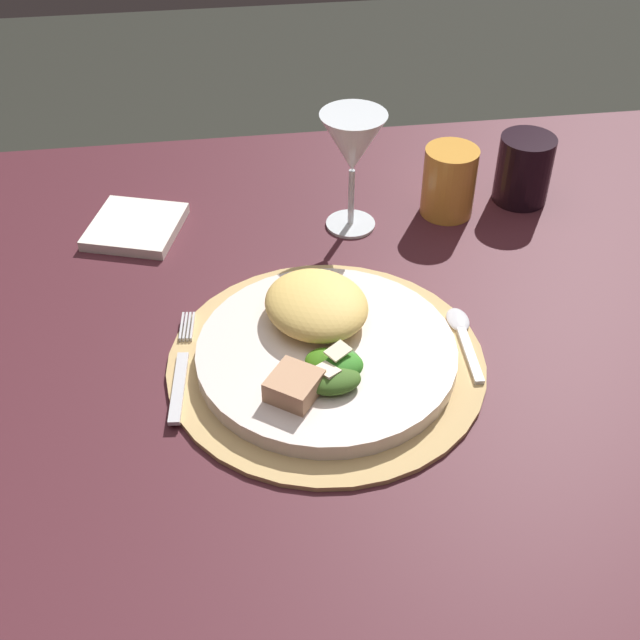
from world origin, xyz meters
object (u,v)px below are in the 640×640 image
at_px(dinner_plate, 326,354).
at_px(spoon, 462,331).
at_px(amber_tumbler, 449,182).
at_px(dark_tumbler, 524,169).
at_px(napkin, 136,227).
at_px(wine_glass, 353,146).
at_px(fork, 181,370).
at_px(dining_table, 364,402).

xyz_separation_m(dinner_plate, spoon, (0.16, 0.02, -0.01)).
bearing_deg(amber_tumbler, dark_tumbler, 9.52).
distance_m(napkin, wine_glass, 0.30).
distance_m(fork, amber_tumbler, 0.45).
height_order(napkin, dark_tumbler, dark_tumbler).
distance_m(wine_glass, dark_tumbler, 0.25).
height_order(spoon, napkin, napkin).
distance_m(dining_table, fork, 0.28).
relative_size(dining_table, dinner_plate, 5.13).
distance_m(dinner_plate, amber_tumbler, 0.34).
relative_size(dinner_plate, wine_glass, 1.74).
relative_size(dining_table, napkin, 12.55).
bearing_deg(dinner_plate, dark_tumbler, 43.22).
xyz_separation_m(napkin, wine_glass, (0.28, -0.02, 0.11)).
distance_m(wine_glass, amber_tumbler, 0.15).
height_order(fork, dark_tumbler, dark_tumbler).
distance_m(dining_table, spoon, 0.20).
xyz_separation_m(dining_table, spoon, (0.09, -0.06, 0.16)).
distance_m(dinner_plate, spoon, 0.16).
bearing_deg(dining_table, dinner_plate, -126.76).
height_order(fork, amber_tumbler, amber_tumbler).
xyz_separation_m(dinner_plate, napkin, (-0.21, 0.28, -0.01)).
height_order(fork, napkin, napkin).
xyz_separation_m(wine_glass, dark_tumbler, (0.24, 0.03, -0.07)).
distance_m(napkin, amber_tumbler, 0.41).
xyz_separation_m(fork, dark_tumbler, (0.46, 0.29, 0.04)).
height_order(spoon, wine_glass, wine_glass).
bearing_deg(wine_glass, dinner_plate, -105.01).
height_order(spoon, dark_tumbler, dark_tumbler).
bearing_deg(dark_tumbler, napkin, -179.13).
distance_m(fork, napkin, 0.29).
bearing_deg(spoon, dinner_plate, -171.75).
bearing_deg(spoon, dining_table, 148.01).
distance_m(fork, wine_glass, 0.36).
bearing_deg(dark_tumbler, spoon, -119.93).
xyz_separation_m(wine_glass, amber_tumbler, (0.13, 0.01, -0.07)).
distance_m(fork, spoon, 0.31).
bearing_deg(spoon, fork, -176.32).
xyz_separation_m(dining_table, dinner_plate, (-0.06, -0.08, 0.17)).
distance_m(fork, dark_tumbler, 0.55).
height_order(wine_glass, dark_tumbler, wine_glass).
bearing_deg(amber_tumbler, spoon, -100.59).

